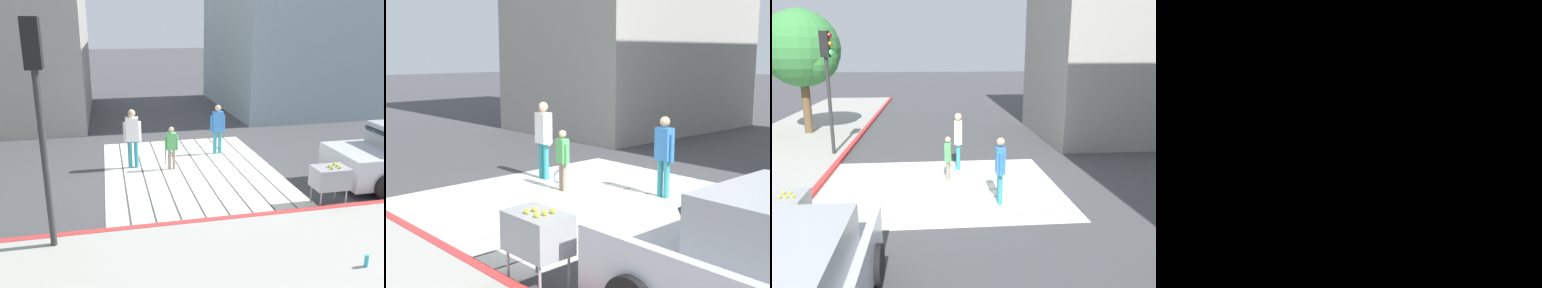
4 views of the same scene
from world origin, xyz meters
The scene contains 7 objects.
ground_plane centered at (0.00, 0.00, 0.00)m, with size 120.00×120.00×0.00m, color #424244.
crosswalk_stripes centered at (0.00, 0.00, 0.01)m, with size 6.40×4.90×0.01m.
curb_painted centered at (-3.25, 0.00, 0.07)m, with size 0.16×40.00×0.13m, color #BC3333.
tennis_ball_cart centered at (-2.90, -2.71, 0.70)m, with size 0.56×0.80×1.02m.
pedestrian_adult_lead centered at (1.42, -1.21, 0.95)m, with size 0.23×0.48×1.63m.
pedestrian_adult_trailing centered at (0.63, 1.60, 1.03)m, with size 0.26×0.52×1.77m.
pedestrian_child_with_racket centered at (0.26, 0.52, 0.73)m, with size 0.30×0.40×1.29m.
Camera 2 is at (-6.61, -7.51, 2.85)m, focal length 48.77 mm.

